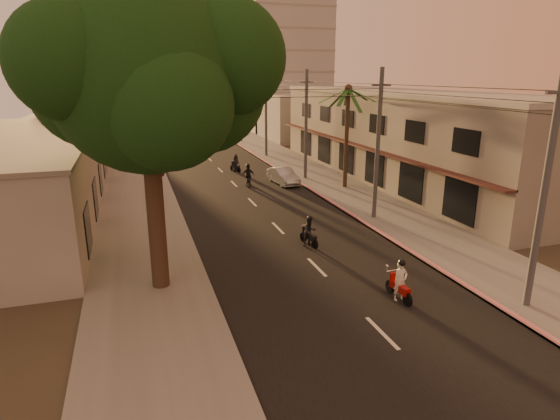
# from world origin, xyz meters

# --- Properties ---
(ground) EXTENTS (160.00, 160.00, 0.00)m
(ground) POSITION_xyz_m (0.00, 0.00, 0.00)
(ground) COLOR #383023
(ground) RESTS_ON ground
(road) EXTENTS (10.00, 140.00, 0.02)m
(road) POSITION_xyz_m (0.00, 20.00, 0.01)
(road) COLOR black
(road) RESTS_ON ground
(sidewalk_right) EXTENTS (5.00, 140.00, 0.12)m
(sidewalk_right) POSITION_xyz_m (7.50, 20.00, 0.06)
(sidewalk_right) COLOR slate
(sidewalk_right) RESTS_ON ground
(sidewalk_left) EXTENTS (5.00, 140.00, 0.12)m
(sidewalk_left) POSITION_xyz_m (-7.50, 20.00, 0.06)
(sidewalk_left) COLOR slate
(sidewalk_left) RESTS_ON ground
(curb_stripe) EXTENTS (0.20, 60.00, 0.20)m
(curb_stripe) POSITION_xyz_m (5.10, 15.00, 0.10)
(curb_stripe) COLOR red
(curb_stripe) RESTS_ON ground
(shophouse_row) EXTENTS (8.80, 34.20, 7.30)m
(shophouse_row) POSITION_xyz_m (13.95, 18.00, 3.65)
(shophouse_row) COLOR gray
(shophouse_row) RESTS_ON ground
(left_building) EXTENTS (8.20, 24.20, 5.20)m
(left_building) POSITION_xyz_m (-13.98, 14.00, 2.60)
(left_building) COLOR #A09C91
(left_building) RESTS_ON ground
(distant_tower) EXTENTS (12.10, 12.10, 28.00)m
(distant_tower) POSITION_xyz_m (16.00, 56.00, 14.00)
(distant_tower) COLOR #B7B5B2
(distant_tower) RESTS_ON ground
(broadleaf_tree) EXTENTS (9.60, 8.70, 12.10)m
(broadleaf_tree) POSITION_xyz_m (-6.61, 2.14, 8.48)
(broadleaf_tree) COLOR black
(broadleaf_tree) RESTS_ON ground
(palm_tree) EXTENTS (5.00, 5.00, 8.20)m
(palm_tree) POSITION_xyz_m (8.00, 16.00, 7.15)
(palm_tree) COLOR black
(palm_tree) RESTS_ON ground
(utility_poles) EXTENTS (1.20, 48.26, 9.00)m
(utility_poles) POSITION_xyz_m (6.20, 20.00, 6.54)
(utility_poles) COLOR #38383A
(utility_poles) RESTS_ON ground
(filler_right) EXTENTS (8.00, 14.00, 6.00)m
(filler_right) POSITION_xyz_m (14.00, 45.00, 3.00)
(filler_right) COLOR #A09C91
(filler_right) RESTS_ON ground
(filler_left_near) EXTENTS (8.00, 14.00, 4.40)m
(filler_left_near) POSITION_xyz_m (-14.00, 34.00, 2.20)
(filler_left_near) COLOR #A09C91
(filler_left_near) RESTS_ON ground
(filler_left_far) EXTENTS (8.00, 14.00, 7.00)m
(filler_left_far) POSITION_xyz_m (-14.00, 52.00, 3.50)
(filler_left_far) COLOR #A09C91
(filler_left_far) RESTS_ON ground
(scooter_red) EXTENTS (0.67, 1.76, 1.73)m
(scooter_red) POSITION_xyz_m (1.89, -1.98, 0.75)
(scooter_red) COLOR black
(scooter_red) RESTS_ON ground
(scooter_mid_a) EXTENTS (0.97, 1.64, 1.62)m
(scooter_mid_a) POSITION_xyz_m (0.72, 4.82, 0.74)
(scooter_mid_a) COLOR black
(scooter_mid_a) RESTS_ON ground
(scooter_mid_b) EXTENTS (1.17, 1.84, 1.83)m
(scooter_mid_b) POSITION_xyz_m (0.93, 18.88, 0.83)
(scooter_mid_b) COLOR black
(scooter_mid_b) RESTS_ON ground
(scooter_far_a) EXTENTS (1.07, 1.59, 1.63)m
(scooter_far_a) POSITION_xyz_m (1.21, 24.75, 0.74)
(scooter_far_a) COLOR black
(scooter_far_a) RESTS_ON ground
(parked_car) EXTENTS (2.11, 4.23, 1.31)m
(parked_car) POSITION_xyz_m (3.86, 18.82, 0.66)
(parked_car) COLOR #9FA2A7
(parked_car) RESTS_ON ground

